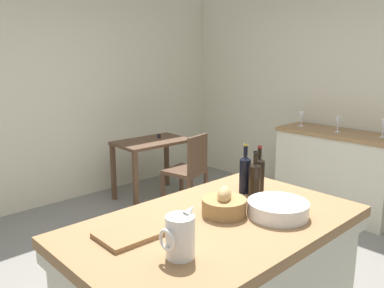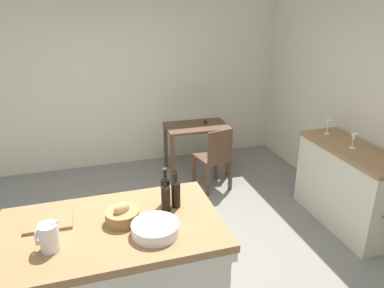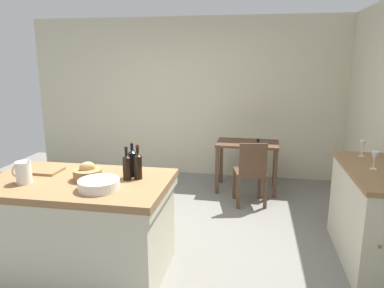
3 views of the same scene
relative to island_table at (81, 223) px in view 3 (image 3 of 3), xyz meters
The scene contains 15 objects.
ground_plane 0.83m from the island_table, 54.82° to the left, with size 6.76×6.76×0.00m, color slate.
wall_back 3.28m from the island_table, 82.97° to the left, with size 5.32×0.12×2.60m, color beige.
island_table is the anchor object (origin of this frame).
side_cabinet 2.73m from the island_table, 13.80° to the left, with size 0.52×1.32×0.94m.
writing_desk 2.84m from the island_table, 59.67° to the left, with size 0.92×0.59×0.78m.
wooden_chair 2.38m from the island_table, 50.95° to the left, with size 0.47×0.47×0.89m.
pitcher 0.67m from the island_table, 158.82° to the right, with size 0.17×0.13×0.23m.
wash_bowl 0.57m from the island_table, 32.81° to the right, with size 0.34×0.34×0.08m, color silver.
bread_basket 0.48m from the island_table, 18.43° to the left, with size 0.25×0.25×0.16m.
cutting_board 0.63m from the island_table, 159.31° to the left, with size 0.34×0.24×0.02m, color olive.
wine_bottle_dark 0.76m from the island_table, 13.38° to the left, with size 0.07×0.07×0.31m.
wine_bottle_amber 0.73m from the island_table, 21.95° to the left, with size 0.07×0.07×0.32m.
wine_bottle_green 0.69m from the island_table, 11.34° to the left, with size 0.07×0.07×0.30m.
wine_glass_left 2.76m from the island_table, 13.99° to the left, with size 0.07×0.07×0.17m.
wine_glass_middle 2.93m from the island_table, 22.96° to the left, with size 0.07×0.07×0.17m.
Camera 3 is at (1.13, -3.34, 1.93)m, focal length 33.61 mm.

